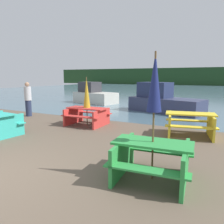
% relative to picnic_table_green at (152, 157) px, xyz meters
% --- Properties ---
extents(water, '(60.00, 50.00, 0.00)m').
position_rel_picnic_table_green_xyz_m(water, '(-3.05, 29.74, -0.45)').
color(water, slate).
rests_on(water, ground_plane).
extents(far_treeline, '(80.00, 1.60, 4.00)m').
position_rel_picnic_table_green_xyz_m(far_treeline, '(-3.05, 49.74, 1.55)').
color(far_treeline, '#1E3D1E').
rests_on(far_treeline, water).
extents(picnic_table_green, '(1.64, 1.52, 0.77)m').
position_rel_picnic_table_green_xyz_m(picnic_table_green, '(0.00, 0.00, 0.00)').
color(picnic_table_green, green).
rests_on(picnic_table_green, ground_plane).
extents(picnic_table_red, '(1.70, 1.43, 0.74)m').
position_rel_picnic_table_green_xyz_m(picnic_table_red, '(-3.90, 3.50, -0.00)').
color(picnic_table_red, red).
rests_on(picnic_table_red, ground_plane).
extents(picnic_table_yellow, '(1.86, 1.68, 0.80)m').
position_rel_picnic_table_green_xyz_m(picnic_table_yellow, '(0.18, 3.71, 0.02)').
color(picnic_table_yellow, yellow).
rests_on(picnic_table_yellow, ground_plane).
extents(umbrella_navy, '(0.29, 0.29, 2.48)m').
position_rel_picnic_table_green_xyz_m(umbrella_navy, '(-0.00, 0.00, 1.45)').
color(umbrella_navy, brown).
rests_on(umbrella_navy, ground_plane).
extents(umbrella_gold, '(0.29, 0.29, 2.00)m').
position_rel_picnic_table_green_xyz_m(umbrella_gold, '(-3.90, 3.50, 0.90)').
color(umbrella_gold, brown).
rests_on(umbrella_gold, ground_plane).
extents(boat, '(4.43, 2.69, 1.69)m').
position_rel_picnic_table_green_xyz_m(boat, '(-1.97, 8.41, 0.16)').
color(boat, '#333856').
rests_on(boat, water).
extents(boat_second, '(3.61, 2.33, 1.60)m').
position_rel_picnic_table_green_xyz_m(boat_second, '(-7.78, 10.22, 0.14)').
color(boat_second, beige).
rests_on(boat_second, water).
extents(person, '(0.35, 0.35, 1.74)m').
position_rel_picnic_table_green_xyz_m(person, '(-7.74, 3.85, 0.42)').
color(person, '#283351').
rests_on(person, ground_plane).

